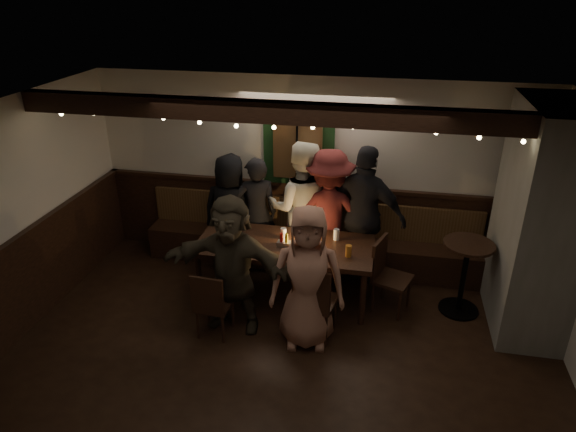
% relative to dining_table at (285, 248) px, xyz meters
% --- Properties ---
extents(room, '(6.02, 5.01, 2.62)m').
position_rel_dining_table_xyz_m(room, '(1.25, 0.02, 0.37)').
color(room, black).
rests_on(room, ground).
extents(dining_table, '(2.16, 0.92, 0.93)m').
position_rel_dining_table_xyz_m(dining_table, '(0.00, 0.00, 0.00)').
color(dining_table, black).
rests_on(dining_table, ground).
extents(chair_near_left, '(0.40, 0.40, 0.83)m').
position_rel_dining_table_xyz_m(chair_near_left, '(-0.64, -0.94, -0.24)').
color(chair_near_left, black).
rests_on(chair_near_left, ground).
extents(chair_near_right, '(0.50, 0.50, 0.95)m').
position_rel_dining_table_xyz_m(chair_near_right, '(0.48, -0.75, -0.17)').
color(chair_near_right, black).
rests_on(chair_near_right, ground).
extents(chair_end, '(0.53, 0.53, 0.92)m').
position_rel_dining_table_xyz_m(chair_end, '(1.24, 0.02, -0.19)').
color(chair_end, black).
rests_on(chair_end, ground).
extents(high_top, '(0.59, 0.59, 0.93)m').
position_rel_dining_table_xyz_m(high_top, '(2.16, 0.13, -0.11)').
color(high_top, black).
rests_on(high_top, ground).
extents(person_a, '(0.80, 0.54, 1.61)m').
position_rel_dining_table_xyz_m(person_a, '(-0.90, 0.71, 0.10)').
color(person_a, black).
rests_on(person_a, ground).
extents(person_b, '(0.69, 0.57, 1.61)m').
position_rel_dining_table_xyz_m(person_b, '(-0.53, 0.70, 0.10)').
color(person_b, black).
rests_on(person_b, ground).
extents(person_c, '(0.97, 0.80, 1.84)m').
position_rel_dining_table_xyz_m(person_c, '(0.07, 0.76, 0.22)').
color(person_c, silver).
rests_on(person_c, ground).
extents(person_d, '(1.24, 0.83, 1.78)m').
position_rel_dining_table_xyz_m(person_d, '(0.45, 0.68, 0.18)').
color(person_d, '#511A1B').
rests_on(person_d, ground).
extents(person_e, '(1.18, 0.76, 1.86)m').
position_rel_dining_table_xyz_m(person_e, '(0.92, 0.65, 0.23)').
color(person_e, black).
rests_on(person_e, ground).
extents(person_f, '(1.56, 0.64, 1.64)m').
position_rel_dining_table_xyz_m(person_f, '(-0.46, -0.68, 0.12)').
color(person_f, '#3B3326').
rests_on(person_f, ground).
extents(person_g, '(0.87, 0.63, 1.65)m').
position_rel_dining_table_xyz_m(person_g, '(0.41, -0.81, 0.12)').
color(person_g, '#A8725F').
rests_on(person_g, ground).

